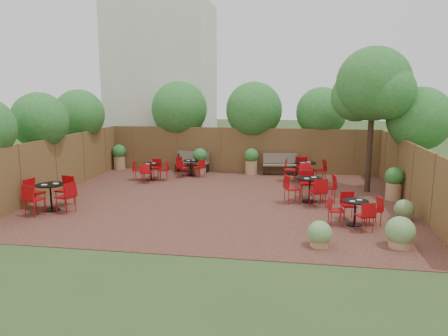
# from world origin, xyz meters

# --- Properties ---
(ground) EXTENTS (80.00, 80.00, 0.00)m
(ground) POSITION_xyz_m (0.00, 0.00, 0.00)
(ground) COLOR #354F23
(ground) RESTS_ON ground
(courtyard_paving) EXTENTS (12.00, 10.00, 0.02)m
(courtyard_paving) POSITION_xyz_m (0.00, 0.00, 0.01)
(courtyard_paving) COLOR #361B16
(courtyard_paving) RESTS_ON ground
(fence_back) EXTENTS (12.00, 0.08, 2.00)m
(fence_back) POSITION_xyz_m (0.00, 5.00, 1.00)
(fence_back) COLOR brown
(fence_back) RESTS_ON ground
(fence_left) EXTENTS (0.08, 10.00, 2.00)m
(fence_left) POSITION_xyz_m (-6.00, 0.00, 1.00)
(fence_left) COLOR brown
(fence_left) RESTS_ON ground
(fence_right) EXTENTS (0.08, 10.00, 2.00)m
(fence_right) POSITION_xyz_m (6.00, 0.00, 1.00)
(fence_right) COLOR brown
(fence_right) RESTS_ON ground
(neighbour_building) EXTENTS (5.00, 4.00, 8.00)m
(neighbour_building) POSITION_xyz_m (-4.50, 8.00, 4.00)
(neighbour_building) COLOR silver
(neighbour_building) RESTS_ON ground
(overhang_foliage) EXTENTS (15.35, 10.40, 2.58)m
(overhang_foliage) POSITION_xyz_m (-1.08, 3.67, 2.69)
(overhang_foliage) COLOR #256A22
(overhang_foliage) RESTS_ON ground
(courtyard_tree) EXTENTS (2.74, 2.64, 5.12)m
(courtyard_tree) POSITION_xyz_m (4.98, 1.95, 3.70)
(courtyard_tree) COLOR black
(courtyard_tree) RESTS_ON courtyard_paving
(park_bench_left) EXTENTS (1.53, 0.61, 0.92)m
(park_bench_left) POSITION_xyz_m (-2.15, 4.63, 0.49)
(park_bench_left) COLOR brown
(park_bench_left) RESTS_ON courtyard_paving
(park_bench_right) EXTENTS (1.55, 0.68, 0.93)m
(park_bench_right) POSITION_xyz_m (1.77, 4.63, 0.50)
(park_bench_right) COLOR brown
(park_bench_right) RESTS_ON courtyard_paving
(bistro_tables) EXTENTS (10.52, 7.48, 0.94)m
(bistro_tables) POSITION_xyz_m (-0.08, 0.67, 0.46)
(bistro_tables) COLOR black
(bistro_tables) RESTS_ON courtyard_paving
(planters) EXTENTS (11.92, 4.43, 1.15)m
(planters) POSITION_xyz_m (-0.47, 3.67, 0.63)
(planters) COLOR #A37951
(planters) RESTS_ON courtyard_paving
(low_shrubs) EXTENTS (3.02, 3.03, 0.73)m
(low_shrubs) POSITION_xyz_m (4.46, -3.20, 0.34)
(low_shrubs) COLOR #A37951
(low_shrubs) RESTS_ON courtyard_paving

